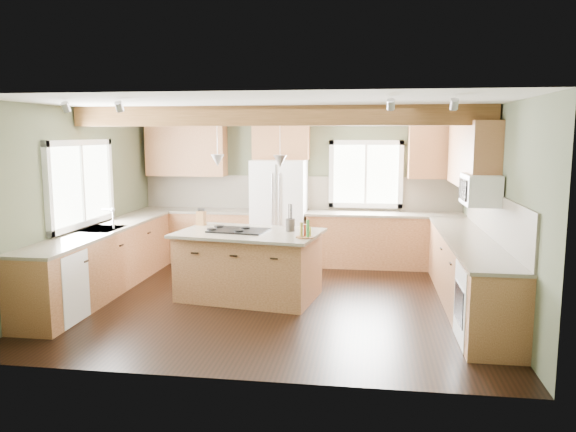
# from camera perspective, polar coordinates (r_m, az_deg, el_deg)

# --- Properties ---
(floor) EXTENTS (5.60, 5.60, 0.00)m
(floor) POSITION_cam_1_polar(r_m,az_deg,el_deg) (7.69, -1.15, -8.57)
(floor) COLOR black
(floor) RESTS_ON ground
(ceiling) EXTENTS (5.60, 5.60, 0.00)m
(ceiling) POSITION_cam_1_polar(r_m,az_deg,el_deg) (7.36, -1.21, 11.17)
(ceiling) COLOR silver
(ceiling) RESTS_ON wall_back
(wall_back) EXTENTS (5.60, 0.00, 5.60)m
(wall_back) POSITION_cam_1_polar(r_m,az_deg,el_deg) (9.88, 1.18, 2.91)
(wall_back) COLOR #4C543B
(wall_back) RESTS_ON ground
(wall_left) EXTENTS (0.00, 5.00, 5.00)m
(wall_left) POSITION_cam_1_polar(r_m,az_deg,el_deg) (8.34, -20.53, 1.37)
(wall_left) COLOR #4C543B
(wall_left) RESTS_ON ground
(wall_right) EXTENTS (0.00, 5.00, 5.00)m
(wall_right) POSITION_cam_1_polar(r_m,az_deg,el_deg) (7.49, 20.46, 0.63)
(wall_right) COLOR #4C543B
(wall_right) RESTS_ON ground
(ceiling_beam) EXTENTS (5.55, 0.26, 0.26)m
(ceiling_beam) POSITION_cam_1_polar(r_m,az_deg,el_deg) (7.46, -1.08, 10.14)
(ceiling_beam) COLOR #533417
(ceiling_beam) RESTS_ON ceiling
(soffit_trim) EXTENTS (5.55, 0.20, 0.10)m
(soffit_trim) POSITION_cam_1_polar(r_m,az_deg,el_deg) (9.74, 1.13, 10.13)
(soffit_trim) COLOR #533417
(soffit_trim) RESTS_ON ceiling
(backsplash_back) EXTENTS (5.58, 0.03, 0.58)m
(backsplash_back) POSITION_cam_1_polar(r_m,az_deg,el_deg) (9.87, 1.17, 2.38)
(backsplash_back) COLOR brown
(backsplash_back) RESTS_ON wall_back
(backsplash_right) EXTENTS (0.03, 3.70, 0.58)m
(backsplash_right) POSITION_cam_1_polar(r_m,az_deg,el_deg) (7.55, 20.24, 0.01)
(backsplash_right) COLOR brown
(backsplash_right) RESTS_ON wall_right
(base_cab_back_left) EXTENTS (2.02, 0.60, 0.88)m
(base_cab_back_left) POSITION_cam_1_polar(r_m,az_deg,el_deg) (10.08, -9.20, -2.02)
(base_cab_back_left) COLOR brown
(base_cab_back_left) RESTS_ON floor
(counter_back_left) EXTENTS (2.06, 0.64, 0.04)m
(counter_back_left) POSITION_cam_1_polar(r_m,az_deg,el_deg) (10.01, -9.26, 0.57)
(counter_back_left) COLOR #51473B
(counter_back_left) RESTS_ON base_cab_back_left
(base_cab_back_right) EXTENTS (2.62, 0.60, 0.88)m
(base_cab_back_right) POSITION_cam_1_polar(r_m,az_deg,el_deg) (9.63, 9.79, -2.52)
(base_cab_back_right) COLOR brown
(base_cab_back_right) RESTS_ON floor
(counter_back_right) EXTENTS (2.66, 0.64, 0.04)m
(counter_back_right) POSITION_cam_1_polar(r_m,az_deg,el_deg) (9.56, 9.86, 0.19)
(counter_back_right) COLOR #51473B
(counter_back_right) RESTS_ON base_cab_back_right
(base_cab_left) EXTENTS (0.60, 3.70, 0.88)m
(base_cab_left) POSITION_cam_1_polar(r_m,az_deg,el_deg) (8.39, -18.27, -4.45)
(base_cab_left) COLOR brown
(base_cab_left) RESTS_ON floor
(counter_left) EXTENTS (0.64, 3.74, 0.04)m
(counter_left) POSITION_cam_1_polar(r_m,az_deg,el_deg) (8.30, -18.41, -1.35)
(counter_left) COLOR #51473B
(counter_left) RESTS_ON base_cab_left
(base_cab_right) EXTENTS (0.60, 3.70, 0.88)m
(base_cab_right) POSITION_cam_1_polar(r_m,az_deg,el_deg) (7.64, 17.84, -5.67)
(base_cab_right) COLOR brown
(base_cab_right) RESTS_ON floor
(counter_right) EXTENTS (0.64, 3.74, 0.04)m
(counter_right) POSITION_cam_1_polar(r_m,az_deg,el_deg) (7.54, 18.00, -2.28)
(counter_right) COLOR #51473B
(counter_right) RESTS_ON base_cab_right
(upper_cab_back_left) EXTENTS (1.40, 0.35, 0.90)m
(upper_cab_back_left) POSITION_cam_1_polar(r_m,az_deg,el_deg) (10.10, -10.28, 6.59)
(upper_cab_back_left) COLOR brown
(upper_cab_back_left) RESTS_ON wall_back
(upper_cab_over_fridge) EXTENTS (0.96, 0.35, 0.70)m
(upper_cab_over_fridge) POSITION_cam_1_polar(r_m,az_deg,el_deg) (9.70, -0.71, 7.84)
(upper_cab_over_fridge) COLOR brown
(upper_cab_over_fridge) RESTS_ON wall_back
(upper_cab_right) EXTENTS (0.35, 2.20, 0.90)m
(upper_cab_right) POSITION_cam_1_polar(r_m,az_deg,el_deg) (8.29, 18.20, 5.95)
(upper_cab_right) COLOR brown
(upper_cab_right) RESTS_ON wall_right
(upper_cab_back_corner) EXTENTS (0.90, 0.35, 0.90)m
(upper_cab_back_corner) POSITION_cam_1_polar(r_m,az_deg,el_deg) (9.65, 14.83, 6.37)
(upper_cab_back_corner) COLOR brown
(upper_cab_back_corner) RESTS_ON wall_back
(window_left) EXTENTS (0.04, 1.60, 1.05)m
(window_left) POSITION_cam_1_polar(r_m,az_deg,el_deg) (8.35, -20.34, 3.11)
(window_left) COLOR white
(window_left) RESTS_ON wall_left
(window_back) EXTENTS (1.10, 0.04, 1.00)m
(window_back) POSITION_cam_1_polar(r_m,az_deg,el_deg) (9.76, 7.91, 4.24)
(window_back) COLOR white
(window_back) RESTS_ON wall_back
(sink) EXTENTS (0.50, 0.65, 0.03)m
(sink) POSITION_cam_1_polar(r_m,az_deg,el_deg) (8.30, -18.41, -1.32)
(sink) COLOR #262628
(sink) RESTS_ON counter_left
(faucet) EXTENTS (0.02, 0.02, 0.28)m
(faucet) POSITION_cam_1_polar(r_m,az_deg,el_deg) (8.20, -17.33, -0.36)
(faucet) COLOR #B2B2B7
(faucet) RESTS_ON sink
(dishwasher) EXTENTS (0.60, 0.60, 0.84)m
(dishwasher) POSITION_cam_1_polar(r_m,az_deg,el_deg) (7.28, -22.75, -6.69)
(dishwasher) COLOR white
(dishwasher) RESTS_ON floor
(oven) EXTENTS (0.60, 0.72, 0.84)m
(oven) POSITION_cam_1_polar(r_m,az_deg,el_deg) (6.40, 19.68, -8.54)
(oven) COLOR white
(oven) RESTS_ON floor
(microwave) EXTENTS (0.40, 0.70, 0.38)m
(microwave) POSITION_cam_1_polar(r_m,az_deg,el_deg) (7.37, 18.97, 2.55)
(microwave) COLOR white
(microwave) RESTS_ON wall_right
(pendant_left) EXTENTS (0.18, 0.18, 0.16)m
(pendant_left) POSITION_cam_1_polar(r_m,az_deg,el_deg) (7.71, -7.17, 5.63)
(pendant_left) COLOR #B2B2B7
(pendant_left) RESTS_ON ceiling
(pendant_right) EXTENTS (0.18, 0.18, 0.16)m
(pendant_right) POSITION_cam_1_polar(r_m,az_deg,el_deg) (7.39, -0.82, 5.58)
(pendant_right) COLOR #B2B2B7
(pendant_right) RESTS_ON ceiling
(refrigerator) EXTENTS (0.90, 0.74, 1.80)m
(refrigerator) POSITION_cam_1_polar(r_m,az_deg,el_deg) (9.59, -0.88, 0.34)
(refrigerator) COLOR white
(refrigerator) RESTS_ON floor
(island) EXTENTS (1.93, 1.36, 0.88)m
(island) POSITION_cam_1_polar(r_m,az_deg,el_deg) (7.74, -3.95, -5.09)
(island) COLOR brown
(island) RESTS_ON floor
(island_top) EXTENTS (2.07, 1.49, 0.04)m
(island_top) POSITION_cam_1_polar(r_m,az_deg,el_deg) (7.65, -3.99, -1.74)
(island_top) COLOR #51473B
(island_top) RESTS_ON island
(cooktop) EXTENTS (0.84, 0.63, 0.02)m
(cooktop) POSITION_cam_1_polar(r_m,az_deg,el_deg) (7.70, -5.02, -1.46)
(cooktop) COLOR black
(cooktop) RESTS_ON island_top
(knife_block) EXTENTS (0.14, 0.12, 0.20)m
(knife_block) POSITION_cam_1_polar(r_m,az_deg,el_deg) (8.23, -8.80, -0.24)
(knife_block) COLOR brown
(knife_block) RESTS_ON island_top
(utensil_crock) EXTENTS (0.17, 0.17, 0.17)m
(utensil_crock) POSITION_cam_1_polar(r_m,az_deg,el_deg) (7.64, 0.24, -0.92)
(utensil_crock) COLOR #3F3832
(utensil_crock) RESTS_ON island_top
(bottle_tray) EXTENTS (0.32, 0.32, 0.22)m
(bottle_tray) POSITION_cam_1_polar(r_m,az_deg,el_deg) (7.17, 1.73, -1.35)
(bottle_tray) COLOR brown
(bottle_tray) RESTS_ON island_top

